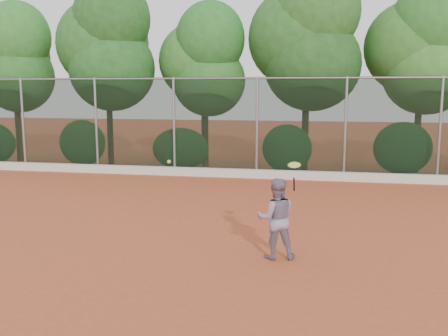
# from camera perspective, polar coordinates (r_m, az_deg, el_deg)

# --- Properties ---
(ground) EXTENTS (80.00, 80.00, 0.00)m
(ground) POSITION_cam_1_polar(r_m,az_deg,el_deg) (10.93, -1.01, -7.29)
(ground) COLOR #AD4929
(ground) RESTS_ON ground
(concrete_curb) EXTENTS (24.00, 0.20, 0.30)m
(concrete_curb) POSITION_cam_1_polar(r_m,az_deg,el_deg) (17.47, 3.65, -0.66)
(concrete_curb) COLOR beige
(concrete_curb) RESTS_ON ground
(tennis_player) EXTENTS (0.82, 0.70, 1.48)m
(tennis_player) POSITION_cam_1_polar(r_m,az_deg,el_deg) (9.14, 5.96, -5.75)
(tennis_player) COLOR gray
(tennis_player) RESTS_ON ground
(chainlink_fence) EXTENTS (24.09, 0.09, 3.50)m
(chainlink_fence) POSITION_cam_1_polar(r_m,az_deg,el_deg) (17.44, 3.79, 4.98)
(chainlink_fence) COLOR black
(chainlink_fence) RESTS_ON ground
(foliage_backdrop) EXTENTS (23.70, 3.63, 7.55)m
(foliage_backdrop) POSITION_cam_1_polar(r_m,az_deg,el_deg) (19.49, 2.99, 12.88)
(foliage_backdrop) COLOR #48301B
(foliage_backdrop) RESTS_ON ground
(tennis_racket) EXTENTS (0.27, 0.26, 0.54)m
(tennis_racket) POSITION_cam_1_polar(r_m,az_deg,el_deg) (8.75, 8.04, 0.08)
(tennis_racket) COLOR black
(tennis_racket) RESTS_ON ground
(tennis_ball_in_flight) EXTENTS (0.06, 0.06, 0.06)m
(tennis_ball_in_flight) POSITION_cam_1_polar(r_m,az_deg,el_deg) (8.71, -6.31, 0.73)
(tennis_ball_in_flight) COLOR #C5E333
(tennis_ball_in_flight) RESTS_ON ground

